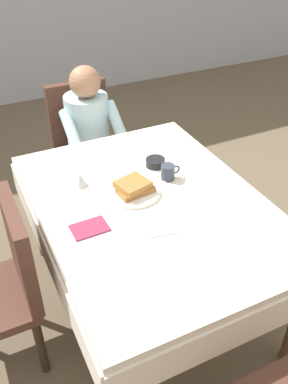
# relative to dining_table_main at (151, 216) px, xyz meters

# --- Properties ---
(ground_plane) EXTENTS (14.00, 14.00, 0.00)m
(ground_plane) POSITION_rel_dining_table_main_xyz_m (0.00, 0.00, -0.65)
(ground_plane) COLOR brown
(dining_table_main) EXTENTS (1.12, 1.52, 0.74)m
(dining_table_main) POSITION_rel_dining_table_main_xyz_m (0.00, 0.00, 0.00)
(dining_table_main) COLOR silver
(dining_table_main) RESTS_ON ground
(chair_diner) EXTENTS (0.44, 0.45, 0.93)m
(chair_diner) POSITION_rel_dining_table_main_xyz_m (0.03, 1.17, -0.12)
(chair_diner) COLOR #4C2D23
(chair_diner) RESTS_ON ground
(diner_person) EXTENTS (0.40, 0.43, 1.12)m
(diner_person) POSITION_rel_dining_table_main_xyz_m (0.03, 1.01, 0.02)
(diner_person) COLOR silver
(diner_person) RESTS_ON ground
(chair_left_side) EXTENTS (0.45, 0.44, 0.93)m
(chair_left_side) POSITION_rel_dining_table_main_xyz_m (-0.77, 0.00, -0.12)
(chair_left_side) COLOR #4C2D23
(chair_left_side) RESTS_ON ground
(plate_breakfast) EXTENTS (0.28, 0.28, 0.02)m
(plate_breakfast) POSITION_rel_dining_table_main_xyz_m (-0.05, 0.11, 0.10)
(plate_breakfast) COLOR white
(plate_breakfast) RESTS_ON dining_table_main
(breakfast_stack) EXTENTS (0.20, 0.17, 0.06)m
(breakfast_stack) POSITION_rel_dining_table_main_xyz_m (-0.05, 0.10, 0.14)
(breakfast_stack) COLOR #A36B33
(breakfast_stack) RESTS_ON plate_breakfast
(cup_coffee) EXTENTS (0.11, 0.08, 0.08)m
(cup_coffee) POSITION_rel_dining_table_main_xyz_m (0.18, 0.15, 0.13)
(cup_coffee) COLOR #333D4C
(cup_coffee) RESTS_ON dining_table_main
(bowl_butter) EXTENTS (0.11, 0.11, 0.04)m
(bowl_butter) POSITION_rel_dining_table_main_xyz_m (0.18, 0.30, 0.11)
(bowl_butter) COLOR black
(bowl_butter) RESTS_ON dining_table_main
(syrup_pitcher) EXTENTS (0.08, 0.08, 0.07)m
(syrup_pitcher) POSITION_rel_dining_table_main_xyz_m (-0.27, 0.29, 0.13)
(syrup_pitcher) COLOR silver
(syrup_pitcher) RESTS_ON dining_table_main
(fork_left_of_plate) EXTENTS (0.02, 0.18, 0.00)m
(fork_left_of_plate) POSITION_rel_dining_table_main_xyz_m (-0.24, 0.09, 0.09)
(fork_left_of_plate) COLOR silver
(fork_left_of_plate) RESTS_ON dining_table_main
(knife_right_of_plate) EXTENTS (0.02, 0.20, 0.00)m
(knife_right_of_plate) POSITION_rel_dining_table_main_xyz_m (0.14, 0.09, 0.09)
(knife_right_of_plate) COLOR silver
(knife_right_of_plate) RESTS_ON dining_table_main
(spoon_near_edge) EXTENTS (0.15, 0.04, 0.00)m
(spoon_near_edge) POSITION_rel_dining_table_main_xyz_m (-0.07, -0.25, 0.09)
(spoon_near_edge) COLOR silver
(spoon_near_edge) RESTS_ON dining_table_main
(napkin_folded) EXTENTS (0.17, 0.12, 0.01)m
(napkin_folded) POSITION_rel_dining_table_main_xyz_m (-0.35, -0.06, 0.09)
(napkin_folded) COLOR #8C2D4C
(napkin_folded) RESTS_ON dining_table_main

